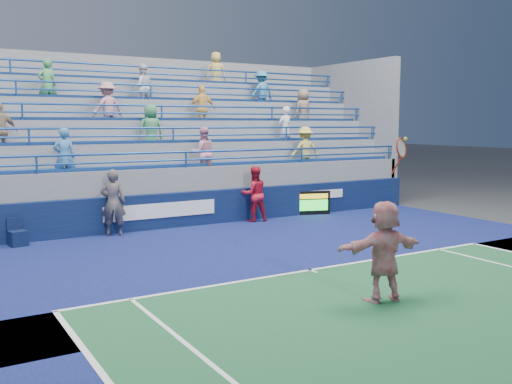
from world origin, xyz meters
TOP-DOWN VIEW (x-y plane):
  - ground at (0.00, 0.00)m, footprint 120.00×120.00m
  - sponsor_wall at (0.00, 6.50)m, footprint 18.00×0.32m
  - bleacher_stand at (-0.00, 10.27)m, footprint 18.00×5.60m
  - serve_speed_board at (4.70, 6.25)m, footprint 1.21×0.49m
  - judge_chair at (-5.17, 6.04)m, footprint 0.49×0.49m
  - tennis_player at (-0.13, -2.43)m, footprint 1.80×0.80m
  - line_judge at (-2.54, 6.15)m, footprint 0.84×0.71m
  - ball_girl at (2.20, 6.15)m, footprint 1.01×0.85m

SIDE VIEW (x-z plane):
  - ground at x=0.00m, z-range 0.00..0.00m
  - judge_chair at x=-5.17m, z-range -0.13..0.62m
  - serve_speed_board at x=4.70m, z-range 0.00..0.85m
  - sponsor_wall at x=0.00m, z-range 0.00..1.10m
  - ball_girl at x=2.20m, z-range 0.00..1.84m
  - tennis_player at x=-0.13m, z-range -0.56..2.45m
  - line_judge at x=-2.54m, z-range 0.00..1.95m
  - bleacher_stand at x=0.00m, z-range -1.52..4.61m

